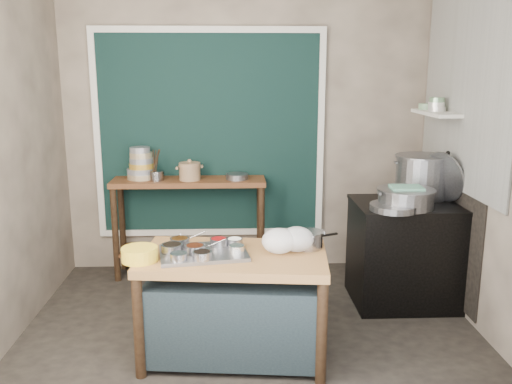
{
  "coord_description": "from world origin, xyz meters",
  "views": [
    {
      "loc": [
        -0.12,
        -3.78,
        1.97
      ],
      "look_at": [
        0.05,
        0.25,
        1.05
      ],
      "focal_mm": 38.0,
      "sensor_mm": 36.0,
      "label": 1
    }
  ],
  "objects_px": {
    "stove_block": "(407,254)",
    "stock_pot": "(421,176)",
    "back_counter": "(190,227)",
    "condiment_tray": "(203,253)",
    "prep_table": "(234,305)",
    "steamer": "(406,198)",
    "utensil_cup": "(156,176)",
    "saucepan": "(308,240)",
    "ceramic_crock": "(190,172)",
    "yellow_basin": "(140,254)"
  },
  "relations": [
    {
      "from": "stove_block",
      "to": "stock_pot",
      "type": "bearing_deg",
      "value": 52.23
    },
    {
      "from": "back_counter",
      "to": "condiment_tray",
      "type": "height_order",
      "value": "back_counter"
    },
    {
      "from": "prep_table",
      "to": "steamer",
      "type": "distance_m",
      "value": 1.66
    },
    {
      "from": "prep_table",
      "to": "condiment_tray",
      "type": "bearing_deg",
      "value": -171.5
    },
    {
      "from": "utensil_cup",
      "to": "saucepan",
      "type": "bearing_deg",
      "value": -48.97
    },
    {
      "from": "condiment_tray",
      "to": "steamer",
      "type": "bearing_deg",
      "value": 24.07
    },
    {
      "from": "ceramic_crock",
      "to": "steamer",
      "type": "bearing_deg",
      "value": -24.98
    },
    {
      "from": "stock_pot",
      "to": "steamer",
      "type": "relative_size",
      "value": 1.0
    },
    {
      "from": "utensil_cup",
      "to": "ceramic_crock",
      "type": "distance_m",
      "value": 0.32
    },
    {
      "from": "prep_table",
      "to": "yellow_basin",
      "type": "distance_m",
      "value": 0.75
    },
    {
      "from": "prep_table",
      "to": "stove_block",
      "type": "height_order",
      "value": "stove_block"
    },
    {
      "from": "back_counter",
      "to": "prep_table",
      "type": "bearing_deg",
      "value": -74.95
    },
    {
      "from": "utensil_cup",
      "to": "steamer",
      "type": "distance_m",
      "value": 2.27
    },
    {
      "from": "back_counter",
      "to": "steamer",
      "type": "distance_m",
      "value": 2.07
    },
    {
      "from": "back_counter",
      "to": "steamer",
      "type": "height_order",
      "value": "steamer"
    },
    {
      "from": "back_counter",
      "to": "stock_pot",
      "type": "relative_size",
      "value": 3.07
    },
    {
      "from": "back_counter",
      "to": "stock_pot",
      "type": "distance_m",
      "value": 2.2
    },
    {
      "from": "ceramic_crock",
      "to": "saucepan",
      "type": "bearing_deg",
      "value": -57.03
    },
    {
      "from": "stove_block",
      "to": "yellow_basin",
      "type": "relative_size",
      "value": 3.81
    },
    {
      "from": "stove_block",
      "to": "yellow_basin",
      "type": "distance_m",
      "value": 2.33
    },
    {
      "from": "condiment_tray",
      "to": "steamer",
      "type": "height_order",
      "value": "steamer"
    },
    {
      "from": "utensil_cup",
      "to": "ceramic_crock",
      "type": "height_order",
      "value": "ceramic_crock"
    },
    {
      "from": "condiment_tray",
      "to": "utensil_cup",
      "type": "relative_size",
      "value": 3.84
    },
    {
      "from": "yellow_basin",
      "to": "condiment_tray",
      "type": "bearing_deg",
      "value": 14.07
    },
    {
      "from": "steamer",
      "to": "yellow_basin",
      "type": "bearing_deg",
      "value": -157.86
    },
    {
      "from": "stove_block",
      "to": "stock_pot",
      "type": "height_order",
      "value": "stock_pot"
    },
    {
      "from": "condiment_tray",
      "to": "ceramic_crock",
      "type": "distance_m",
      "value": 1.58
    },
    {
      "from": "ceramic_crock",
      "to": "steamer",
      "type": "relative_size",
      "value": 0.45
    },
    {
      "from": "back_counter",
      "to": "stove_block",
      "type": "relative_size",
      "value": 1.61
    },
    {
      "from": "condiment_tray",
      "to": "ceramic_crock",
      "type": "relative_size",
      "value": 2.68
    },
    {
      "from": "yellow_basin",
      "to": "steamer",
      "type": "xyz_separation_m",
      "value": [
        2.0,
        0.81,
        0.16
      ]
    },
    {
      "from": "stove_block",
      "to": "back_counter",
      "type": "bearing_deg",
      "value": 158.98
    },
    {
      "from": "prep_table",
      "to": "ceramic_crock",
      "type": "distance_m",
      "value": 1.72
    },
    {
      "from": "stove_block",
      "to": "condiment_tray",
      "type": "height_order",
      "value": "stove_block"
    },
    {
      "from": "yellow_basin",
      "to": "back_counter",
      "type": "bearing_deg",
      "value": 83.69
    },
    {
      "from": "condiment_tray",
      "to": "utensil_cup",
      "type": "bearing_deg",
      "value": 108.57
    },
    {
      "from": "back_counter",
      "to": "utensil_cup",
      "type": "height_order",
      "value": "utensil_cup"
    },
    {
      "from": "stock_pot",
      "to": "back_counter",
      "type": "bearing_deg",
      "value": 165.31
    },
    {
      "from": "prep_table",
      "to": "yellow_basin",
      "type": "relative_size",
      "value": 5.29
    },
    {
      "from": "ceramic_crock",
      "to": "stock_pot",
      "type": "relative_size",
      "value": 0.45
    },
    {
      "from": "yellow_basin",
      "to": "prep_table",
      "type": "bearing_deg",
      "value": 10.32
    },
    {
      "from": "ceramic_crock",
      "to": "stove_block",
      "type": "bearing_deg",
      "value": -20.11
    },
    {
      "from": "back_counter",
      "to": "steamer",
      "type": "bearing_deg",
      "value": -25.82
    },
    {
      "from": "yellow_basin",
      "to": "stove_block",
      "type": "bearing_deg",
      "value": 24.73
    },
    {
      "from": "condiment_tray",
      "to": "yellow_basin",
      "type": "distance_m",
      "value": 0.42
    },
    {
      "from": "back_counter",
      "to": "ceramic_crock",
      "type": "xyz_separation_m",
      "value": [
        0.02,
        -0.04,
        0.55
      ]
    },
    {
      "from": "yellow_basin",
      "to": "steamer",
      "type": "height_order",
      "value": "steamer"
    },
    {
      "from": "stock_pot",
      "to": "yellow_basin",
      "type": "bearing_deg",
      "value": -152.7
    },
    {
      "from": "ceramic_crock",
      "to": "condiment_tray",
      "type": "bearing_deg",
      "value": -82.46
    },
    {
      "from": "stove_block",
      "to": "steamer",
      "type": "bearing_deg",
      "value": -120.39
    }
  ]
}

